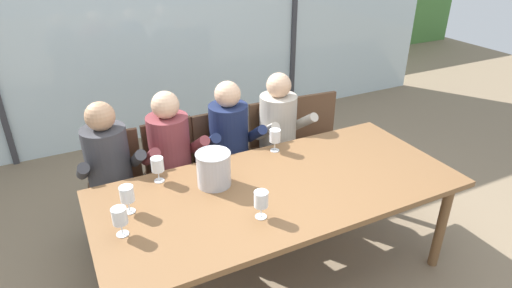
% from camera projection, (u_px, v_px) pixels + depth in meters
% --- Properties ---
extents(ground, '(14.00, 14.00, 0.00)m').
position_uv_depth(ground, '(224.00, 203.00, 3.96)').
color(ground, '#847056').
extents(window_glass_panel, '(7.60, 0.03, 2.60)m').
position_uv_depth(window_glass_panel, '(160.00, 25.00, 4.72)').
color(window_glass_panel, silver).
rests_on(window_glass_panel, ground).
extents(window_mullion_right, '(0.06, 0.06, 2.60)m').
position_uv_depth(window_mullion_right, '(294.00, 12.00, 5.38)').
color(window_mullion_right, '#38383D').
rests_on(window_mullion_right, ground).
extents(hillside_vineyard, '(13.60, 2.40, 1.53)m').
position_uv_depth(hillside_vineyard, '(115.00, 23.00, 7.40)').
color(hillside_vineyard, '#477A38').
rests_on(hillside_vineyard, ground).
extents(dining_table, '(2.40, 1.08, 0.76)m').
position_uv_depth(dining_table, '(280.00, 194.00, 2.84)').
color(dining_table, brown).
rests_on(dining_table, ground).
extents(chair_near_curtain, '(0.49, 0.49, 0.89)m').
position_uv_depth(chair_near_curtain, '(116.00, 180.00, 3.33)').
color(chair_near_curtain, brown).
rests_on(chair_near_curtain, ground).
extents(chair_left_of_center, '(0.45, 0.45, 0.89)m').
position_uv_depth(chair_left_of_center, '(174.00, 167.00, 3.52)').
color(chair_left_of_center, brown).
rests_on(chair_left_of_center, ground).
extents(chair_center, '(0.44, 0.44, 0.89)m').
position_uv_depth(chair_center, '(222.00, 156.00, 3.67)').
color(chair_center, brown).
rests_on(chair_center, ground).
extents(chair_right_of_center, '(0.44, 0.44, 0.89)m').
position_uv_depth(chair_right_of_center, '(275.00, 143.00, 3.91)').
color(chair_right_of_center, brown).
rests_on(chair_right_of_center, ground).
extents(chair_near_window_right, '(0.48, 0.48, 0.89)m').
position_uv_depth(chair_near_window_right, '(319.00, 134.00, 4.05)').
color(chair_near_window_right, brown).
rests_on(chair_near_window_right, ground).
extents(person_charcoal_jacket, '(0.47, 0.62, 1.21)m').
position_uv_depth(person_charcoal_jacket, '(111.00, 172.00, 3.11)').
color(person_charcoal_jacket, '#38383D').
rests_on(person_charcoal_jacket, ground).
extents(person_maroon_top, '(0.48, 0.63, 1.21)m').
position_uv_depth(person_maroon_top, '(174.00, 158.00, 3.30)').
color(person_maroon_top, brown).
rests_on(person_maroon_top, ground).
extents(person_navy_polo, '(0.48, 0.62, 1.21)m').
position_uv_depth(person_navy_polo, '(232.00, 144.00, 3.49)').
color(person_navy_polo, '#192347').
rests_on(person_navy_polo, ground).
extents(person_beige_jumper, '(0.48, 0.62, 1.21)m').
position_uv_depth(person_beige_jumper, '(283.00, 133.00, 3.68)').
color(person_beige_jumper, '#B7AD9E').
rests_on(person_beige_jumper, ground).
extents(ice_bucket_primary, '(0.23, 0.23, 0.23)m').
position_uv_depth(ice_bucket_primary, '(214.00, 168.00, 2.78)').
color(ice_bucket_primary, '#B7B7BC').
rests_on(ice_bucket_primary, dining_table).
extents(wine_glass_by_left_taster, '(0.08, 0.08, 0.17)m').
position_uv_depth(wine_glass_by_left_taster, '(157.00, 166.00, 2.82)').
color(wine_glass_by_left_taster, silver).
rests_on(wine_glass_by_left_taster, dining_table).
extents(wine_glass_near_bucket, '(0.08, 0.08, 0.17)m').
position_uv_depth(wine_glass_near_bucket, '(261.00, 200.00, 2.46)').
color(wine_glass_near_bucket, silver).
rests_on(wine_glass_near_bucket, dining_table).
extents(wine_glass_center_pour, '(0.08, 0.08, 0.17)m').
position_uv_depth(wine_glass_center_pour, '(127.00, 195.00, 2.51)').
color(wine_glass_center_pour, silver).
rests_on(wine_glass_center_pour, dining_table).
extents(wine_glass_by_right_taster, '(0.08, 0.08, 0.17)m').
position_uv_depth(wine_glass_by_right_taster, '(120.00, 217.00, 2.32)').
color(wine_glass_by_right_taster, silver).
rests_on(wine_glass_by_right_taster, dining_table).
extents(wine_glass_spare_empty, '(0.08, 0.08, 0.17)m').
position_uv_depth(wine_glass_spare_empty, '(275.00, 137.00, 3.20)').
color(wine_glass_spare_empty, silver).
rests_on(wine_glass_spare_empty, dining_table).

